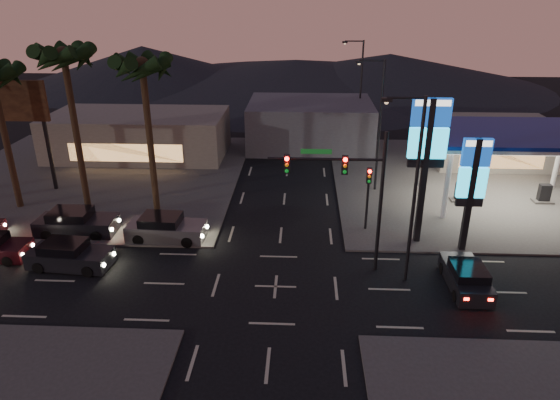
# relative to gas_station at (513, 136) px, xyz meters

# --- Properties ---
(ground) EXTENTS (140.00, 140.00, 0.00)m
(ground) POSITION_rel_gas_station_xyz_m (-16.00, -12.00, -5.08)
(ground) COLOR black
(ground) RESTS_ON ground
(corner_lot_ne) EXTENTS (24.00, 24.00, 0.12)m
(corner_lot_ne) POSITION_rel_gas_station_xyz_m (0.00, 4.00, -5.02)
(corner_lot_ne) COLOR #47443F
(corner_lot_ne) RESTS_ON ground
(corner_lot_nw) EXTENTS (24.00, 24.00, 0.12)m
(corner_lot_nw) POSITION_rel_gas_station_xyz_m (-32.00, 4.00, -5.02)
(corner_lot_nw) COLOR #47443F
(corner_lot_nw) RESTS_ON ground
(gas_station) EXTENTS (12.20, 8.20, 5.47)m
(gas_station) POSITION_rel_gas_station_xyz_m (0.00, 0.00, 0.00)
(gas_station) COLOR silver
(gas_station) RESTS_ON ground
(convenience_store) EXTENTS (10.00, 6.00, 4.00)m
(convenience_store) POSITION_rel_gas_station_xyz_m (2.00, 9.00, -3.08)
(convenience_store) COLOR #726B5B
(convenience_store) RESTS_ON ground
(pylon_sign_tall) EXTENTS (2.20, 0.35, 9.00)m
(pylon_sign_tall) POSITION_rel_gas_station_xyz_m (-7.50, -6.50, 1.31)
(pylon_sign_tall) COLOR black
(pylon_sign_tall) RESTS_ON ground
(pylon_sign_short) EXTENTS (1.60, 0.35, 7.00)m
(pylon_sign_short) POSITION_rel_gas_station_xyz_m (-5.00, -7.50, -0.42)
(pylon_sign_short) COLOR black
(pylon_sign_short) RESTS_ON ground
(traffic_signal_mast) EXTENTS (6.10, 0.39, 8.00)m
(traffic_signal_mast) POSITION_rel_gas_station_xyz_m (-12.24, -10.01, 0.15)
(traffic_signal_mast) COLOR black
(traffic_signal_mast) RESTS_ON ground
(pedestal_signal) EXTENTS (0.32, 0.39, 4.30)m
(pedestal_signal) POSITION_rel_gas_station_xyz_m (-10.50, -5.02, -2.16)
(pedestal_signal) COLOR black
(pedestal_signal) RESTS_ON ground
(streetlight_near) EXTENTS (2.14, 0.25, 10.00)m
(streetlight_near) POSITION_rel_gas_station_xyz_m (-9.21, -11.00, 0.64)
(streetlight_near) COLOR black
(streetlight_near) RESTS_ON ground
(streetlight_mid) EXTENTS (2.14, 0.25, 10.00)m
(streetlight_mid) POSITION_rel_gas_station_xyz_m (-9.21, 2.00, 0.64)
(streetlight_mid) COLOR black
(streetlight_mid) RESTS_ON ground
(streetlight_far) EXTENTS (2.14, 0.25, 10.00)m
(streetlight_far) POSITION_rel_gas_station_xyz_m (-9.21, 16.00, 0.64)
(streetlight_far) COLOR black
(streetlight_far) RESTS_ON ground
(palm_a) EXTENTS (4.41, 4.41, 10.86)m
(palm_a) POSITION_rel_gas_station_xyz_m (-25.00, -2.50, 4.35)
(palm_a) COLOR black
(palm_a) RESTS_ON ground
(palm_b) EXTENTS (4.41, 4.41, 11.46)m
(palm_b) POSITION_rel_gas_station_xyz_m (-30.00, -2.50, 4.89)
(palm_b) COLOR black
(palm_b) RESTS_ON ground
(billboard) EXTENTS (6.00, 0.30, 8.50)m
(billboard) POSITION_rel_gas_station_xyz_m (-36.50, 1.00, 1.25)
(billboard) COLOR black
(billboard) RESTS_ON ground
(building_far_west) EXTENTS (16.00, 8.00, 4.00)m
(building_far_west) POSITION_rel_gas_station_xyz_m (-30.00, 10.00, -3.08)
(building_far_west) COLOR #726B5B
(building_far_west) RESTS_ON ground
(building_far_mid) EXTENTS (12.00, 9.00, 4.40)m
(building_far_mid) POSITION_rel_gas_station_xyz_m (-14.00, 14.00, -2.88)
(building_far_mid) COLOR #4C4C51
(building_far_mid) RESTS_ON ground
(hill_left) EXTENTS (40.00, 40.00, 6.00)m
(hill_left) POSITION_rel_gas_station_xyz_m (-41.00, 48.00, -2.08)
(hill_left) COLOR black
(hill_left) RESTS_ON ground
(hill_right) EXTENTS (50.00, 50.00, 5.00)m
(hill_right) POSITION_rel_gas_station_xyz_m (-1.00, 48.00, -2.58)
(hill_right) COLOR black
(hill_right) RESTS_ON ground
(hill_center) EXTENTS (60.00, 60.00, 4.00)m
(hill_center) POSITION_rel_gas_station_xyz_m (-16.00, 48.00, -3.08)
(hill_center) COLOR black
(hill_center) RESTS_ON ground
(car_lane_a_front) EXTENTS (4.83, 2.32, 1.53)m
(car_lane_a_front) POSITION_rel_gas_station_xyz_m (-27.77, -10.46, -4.37)
(car_lane_a_front) COLOR black
(car_lane_a_front) RESTS_ON ground
(car_lane_b_front) EXTENTS (5.04, 2.32, 1.61)m
(car_lane_b_front) POSITION_rel_gas_station_xyz_m (-23.19, -6.88, -4.33)
(car_lane_b_front) COLOR #58585A
(car_lane_b_front) RESTS_ON ground
(car_lane_b_mid) EXTENTS (5.12, 2.21, 1.66)m
(car_lane_b_mid) POSITION_rel_gas_station_xyz_m (-29.12, -6.42, -4.31)
(car_lane_b_mid) COLOR black
(car_lane_b_mid) RESTS_ON ground
(suv_station) EXTENTS (1.88, 4.29, 1.43)m
(suv_station) POSITION_rel_gas_station_xyz_m (-6.00, -11.64, -4.42)
(suv_station) COLOR black
(suv_station) RESTS_ON ground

